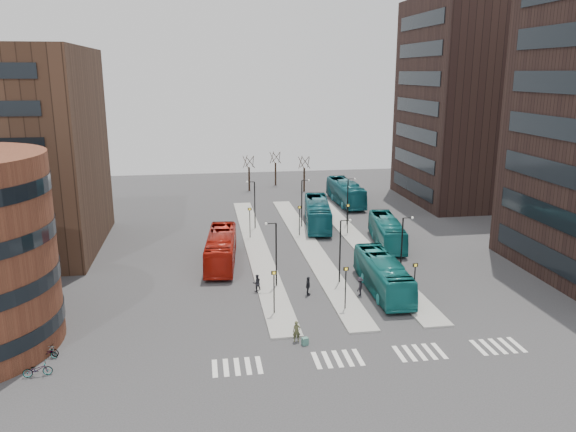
{
  "coord_description": "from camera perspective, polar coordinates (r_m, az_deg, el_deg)",
  "views": [
    {
      "loc": [
        -9.89,
        -30.4,
        19.37
      ],
      "look_at": [
        -1.23,
        24.86,
        5.0
      ],
      "focal_mm": 35.0,
      "sensor_mm": 36.0,
      "label": 1
    }
  ],
  "objects": [
    {
      "name": "tower_far",
      "position": [
        90.75,
        18.93,
        10.89
      ],
      "size": [
        20.12,
        20.0,
        30.0
      ],
      "color": "black",
      "rests_on": "ground"
    },
    {
      "name": "suitcase",
      "position": [
        42.04,
        1.73,
        -12.61
      ],
      "size": [
        0.53,
        0.46,
        0.56
      ],
      "primitive_type": "cube",
      "rotation": [
        0.0,
        0.0,
        0.28
      ],
      "color": "navy",
      "rests_on": "ground"
    },
    {
      "name": "red_bus",
      "position": [
        58.65,
        -6.81,
        -3.29
      ],
      "size": [
        3.87,
        12.01,
        3.29
      ],
      "primitive_type": "imported",
      "rotation": [
        0.0,
        0.0,
        -0.1
      ],
      "color": "#A9180D",
      "rests_on": "ground"
    },
    {
      "name": "commuter_c",
      "position": [
        50.8,
        7.29,
        -7.1
      ],
      "size": [
        1.09,
        1.26,
        1.68
      ],
      "primitive_type": "imported",
      "rotation": [
        0.0,
        0.0,
        4.18
      ],
      "color": "black",
      "rests_on": "ground"
    },
    {
      "name": "ground",
      "position": [
        37.38,
        8.14,
        -16.96
      ],
      "size": [
        160.0,
        160.0,
        0.0
      ],
      "primitive_type": "plane",
      "color": "#2F2F32",
      "rests_on": "ground"
    },
    {
      "name": "teal_bus_b",
      "position": [
        72.37,
        3.01,
        0.28
      ],
      "size": [
        4.73,
        12.69,
        3.45
      ],
      "primitive_type": "imported",
      "rotation": [
        0.0,
        0.0,
        -0.15
      ],
      "color": "#145864",
      "rests_on": "ground"
    },
    {
      "name": "sign_poles",
      "position": [
        57.19,
        3.1,
        -2.87
      ],
      "size": [
        12.45,
        22.12,
        3.65
      ],
      "color": "black",
      "rests_on": "ground"
    },
    {
      "name": "bicycle_far",
      "position": [
        43.62,
        -23.26,
        -12.64
      ],
      "size": [
        1.6,
        0.96,
        0.8
      ],
      "primitive_type": "imported",
      "rotation": [
        0.0,
        0.0,
        1.26
      ],
      "color": "gray",
      "rests_on": "ground"
    },
    {
      "name": "traveller",
      "position": [
        42.27,
        0.88,
        -11.65
      ],
      "size": [
        0.6,
        0.41,
        1.6
      ],
      "primitive_type": "imported",
      "rotation": [
        0.0,
        0.0,
        -0.04
      ],
      "color": "#46492B",
      "rests_on": "ground"
    },
    {
      "name": "island_left",
      "position": [
        63.68,
        -3.18,
        -3.25
      ],
      "size": [
        2.5,
        45.0,
        0.15
      ],
      "primitive_type": "cube",
      "color": "gray",
      "rests_on": "ground"
    },
    {
      "name": "bicycle_near",
      "position": [
        41.47,
        -24.1,
        -14.04
      ],
      "size": [
        1.91,
        0.87,
        0.97
      ],
      "primitive_type": "imported",
      "rotation": [
        0.0,
        0.0,
        1.7
      ],
      "color": "gray",
      "rests_on": "ground"
    },
    {
      "name": "island_mid",
      "position": [
        64.51,
        2.13,
        -3.01
      ],
      "size": [
        2.5,
        45.0,
        0.15
      ],
      "primitive_type": "cube",
      "color": "gray",
      "rests_on": "ground"
    },
    {
      "name": "commuter_a",
      "position": [
        51.34,
        -3.19,
        -6.81
      ],
      "size": [
        0.9,
        0.77,
        1.61
      ],
      "primitive_type": "imported",
      "rotation": [
        0.0,
        0.0,
        3.37
      ],
      "color": "black",
      "rests_on": "ground"
    },
    {
      "name": "bicycle_mid",
      "position": [
        43.77,
        -23.2,
        -12.41
      ],
      "size": [
        1.65,
        0.88,
        0.95
      ],
      "primitive_type": "imported",
      "rotation": [
        0.0,
        0.0,
        1.28
      ],
      "color": "gray",
      "rests_on": "ground"
    },
    {
      "name": "commuter_b",
      "position": [
        50.46,
        2.05,
        -7.12
      ],
      "size": [
        0.78,
        1.1,
        1.73
      ],
      "primitive_type": "imported",
      "rotation": [
        0.0,
        0.0,
        1.17
      ],
      "color": "black",
      "rests_on": "ground"
    },
    {
      "name": "bare_trees",
      "position": [
        95.37,
        -1.21,
        4.35
      ],
      "size": [
        10.97,
        8.14,
        5.9
      ],
      "color": "black",
      "rests_on": "ground"
    },
    {
      "name": "teal_bus_c",
      "position": [
        65.61,
        10.0,
        -1.57
      ],
      "size": [
        4.18,
        11.42,
        3.11
      ],
      "primitive_type": "imported",
      "rotation": [
        0.0,
        0.0,
        -0.14
      ],
      "color": "#156C6D",
      "rests_on": "ground"
    },
    {
      "name": "crosswalk_stripes",
      "position": [
        41.15,
        8.89,
        -13.85
      ],
      "size": [
        22.35,
        2.4,
        0.01
      ],
      "color": "silver",
      "rests_on": "ground"
    },
    {
      "name": "island_right",
      "position": [
        65.88,
        7.27,
        -2.74
      ],
      "size": [
        2.5,
        45.0,
        0.15
      ],
      "primitive_type": "cube",
      "color": "gray",
      "rests_on": "ground"
    },
    {
      "name": "teal_bus_d",
      "position": [
        85.24,
        5.86,
        2.4
      ],
      "size": [
        3.2,
        12.59,
        3.49
      ],
      "primitive_type": "imported",
      "rotation": [
        0.0,
        0.0,
        0.02
      ],
      "color": "#145B66",
      "rests_on": "ground"
    },
    {
      "name": "lamp_posts",
      "position": [
        61.78,
        3.09,
        -0.42
      ],
      "size": [
        14.04,
        20.24,
        6.12
      ],
      "color": "black",
      "rests_on": "ground"
    },
    {
      "name": "teal_bus_a",
      "position": [
        51.76,
        9.6,
        -5.9
      ],
      "size": [
        3.01,
        11.45,
        3.17
      ],
      "primitive_type": "imported",
      "rotation": [
        0.0,
        0.0,
        -0.03
      ],
      "color": "#156C6B",
      "rests_on": "ground"
    }
  ]
}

